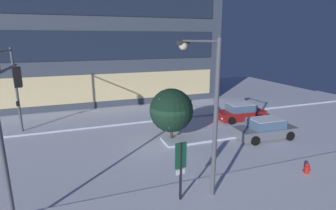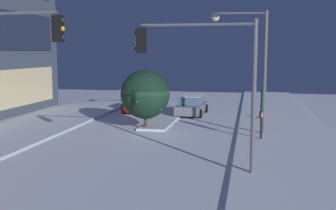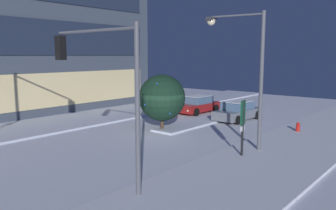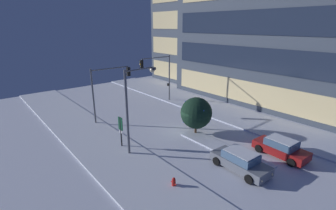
{
  "view_description": "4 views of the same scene",
  "coord_description": "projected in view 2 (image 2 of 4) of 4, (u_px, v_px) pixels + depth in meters",
  "views": [
    {
      "loc": [
        -5.5,
        -16.05,
        7.18
      ],
      "look_at": [
        0.11,
        -0.52,
        2.96
      ],
      "focal_mm": 28.04,
      "sensor_mm": 36.0,
      "label": 1
    },
    {
      "loc": [
        -24.32,
        -5.79,
        4.87
      ],
      "look_at": [
        -1.8,
        -1.32,
        1.92
      ],
      "focal_mm": 44.26,
      "sensor_mm": 36.0,
      "label": 2
    },
    {
      "loc": [
        -16.43,
        -14.27,
        5.02
      ],
      "look_at": [
        -1.24,
        -1.55,
        2.17
      ],
      "focal_mm": 37.1,
      "sensor_mm": 36.0,
      "label": 3
    },
    {
      "loc": [
        16.28,
        -15.81,
        10.39
      ],
      "look_at": [
        -1.79,
        -0.79,
        2.7
      ],
      "focal_mm": 26.1,
      "sensor_mm": 36.0,
      "label": 4
    }
  ],
  "objects": [
    {
      "name": "decorated_tree_median",
      "position": [
        145.0,
        94.0,
        26.01
      ],
      "size": [
        3.13,
        3.1,
        3.77
      ],
      "color": "#473323",
      "rests_on": "ground"
    },
    {
      "name": "fire_hydrant",
      "position": [
        261.0,
        115.0,
        29.73
      ],
      "size": [
        0.48,
        0.26,
        0.74
      ],
      "color": "red",
      "rests_on": "ground"
    },
    {
      "name": "street_lamp_arched",
      "position": [
        249.0,
        54.0,
        23.67
      ],
      "size": [
        0.74,
        3.16,
        7.2
      ],
      "rotation": [
        0.0,
        0.0,
        1.7
      ],
      "color": "#565960",
      "rests_on": "ground"
    },
    {
      "name": "median_strip",
      "position": [
        165.0,
        119.0,
        29.88
      ],
      "size": [
        9.0,
        1.8,
        0.14
      ],
      "primitive_type": "cube",
      "color": "silver",
      "rests_on": "ground"
    },
    {
      "name": "traffic_light_corner_near_left",
      "position": [
        205.0,
        67.0,
        16.18
      ],
      "size": [
        0.32,
        4.84,
        6.12
      ],
      "rotation": [
        0.0,
        0.0,
        1.57
      ],
      "color": "#565960",
      "rests_on": "ground"
    },
    {
      "name": "ground",
      "position": [
        153.0,
        132.0,
        25.4
      ],
      "size": [
        52.0,
        52.0,
        0.0
      ],
      "primitive_type": "plane",
      "color": "silver"
    },
    {
      "name": "car_near",
      "position": [
        192.0,
        106.0,
        32.23
      ],
      "size": [
        4.62,
        2.21,
        1.49
      ],
      "rotation": [
        0.0,
        0.0,
        -0.04
      ],
      "color": "slate",
      "rests_on": "ground"
    },
    {
      "name": "curb_strip_near",
      "position": [
        283.0,
        136.0,
        23.89
      ],
      "size": [
        52.0,
        5.2,
        0.14
      ],
      "primitive_type": "cube",
      "color": "silver",
      "rests_on": "ground"
    },
    {
      "name": "curb_strip_far",
      "position": [
        37.0,
        126.0,
        26.88
      ],
      "size": [
        52.0,
        5.2,
        0.14
      ],
      "primitive_type": "cube",
      "color": "silver",
      "rests_on": "ground"
    },
    {
      "name": "car_far",
      "position": [
        140.0,
        103.0,
        33.97
      ],
      "size": [
        4.46,
        2.18,
        1.49
      ],
      "rotation": [
        0.0,
        0.0,
        3.1
      ],
      "color": "maroon",
      "rests_on": "ground"
    },
    {
      "name": "parking_info_sign",
      "position": [
        262.0,
        108.0,
        22.51
      ],
      "size": [
        0.55,
        0.13,
        2.86
      ],
      "rotation": [
        0.0,
        0.0,
        1.7
      ],
      "color": "black",
      "rests_on": "ground"
    }
  ]
}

